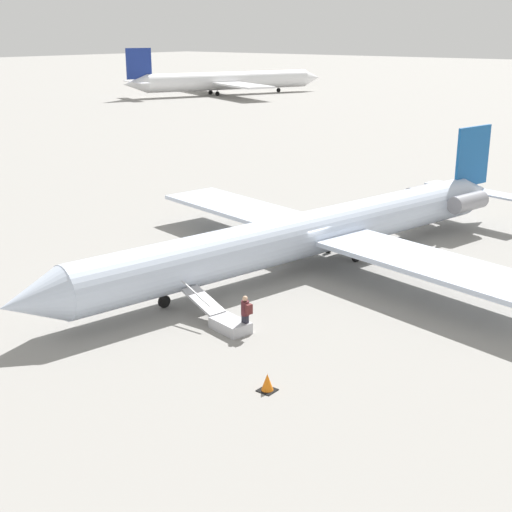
{
  "coord_description": "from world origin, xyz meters",
  "views": [
    {
      "loc": [
        31.17,
        21.5,
        12.67
      ],
      "look_at": [
        4.41,
        -0.05,
        1.74
      ],
      "focal_mm": 50.0,
      "sensor_mm": 36.0,
      "label": 1
    }
  ],
  "objects_px": {
    "airplane_far_right": "(226,81)",
    "passenger": "(246,312)",
    "airplane_main": "(319,231)",
    "boarding_stairs": "(225,320)"
  },
  "relations": [
    {
      "from": "airplane_far_right",
      "to": "passenger",
      "type": "relative_size",
      "value": 24.34
    },
    {
      "from": "boarding_stairs",
      "to": "passenger",
      "type": "bearing_deg",
      "value": -163.35
    },
    {
      "from": "airplane_far_right",
      "to": "boarding_stairs",
      "type": "bearing_deg",
      "value": -116.36
    },
    {
      "from": "airplane_main",
      "to": "boarding_stairs",
      "type": "relative_size",
      "value": 8.4
    },
    {
      "from": "airplane_far_right",
      "to": "airplane_main",
      "type": "bearing_deg",
      "value": -113.62
    },
    {
      "from": "boarding_stairs",
      "to": "passenger",
      "type": "xyz_separation_m",
      "value": [
        -0.11,
        1.13,
        0.63
      ]
    },
    {
      "from": "airplane_main",
      "to": "boarding_stairs",
      "type": "height_order",
      "value": "airplane_main"
    },
    {
      "from": "airplane_far_right",
      "to": "passenger",
      "type": "xyz_separation_m",
      "value": [
        90.26,
        79.99,
        -1.8
      ]
    },
    {
      "from": "airplane_far_right",
      "to": "passenger",
      "type": "bearing_deg",
      "value": -115.92
    },
    {
      "from": "airplane_main",
      "to": "airplane_far_right",
      "type": "height_order",
      "value": "airplane_far_right"
    }
  ]
}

